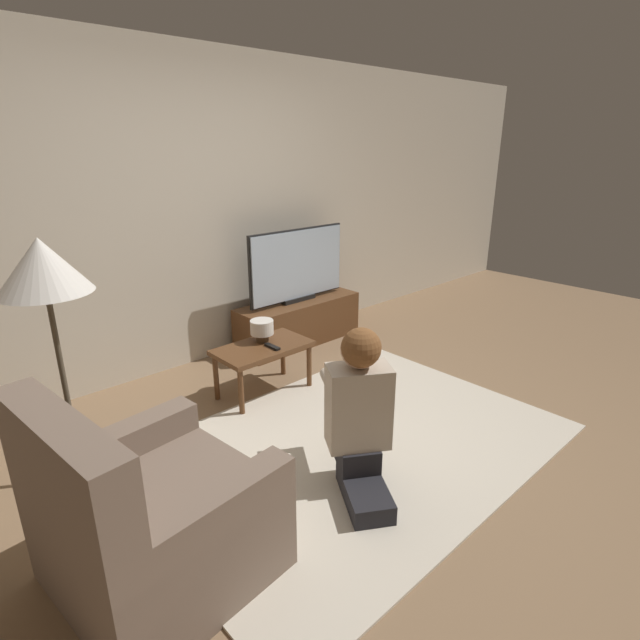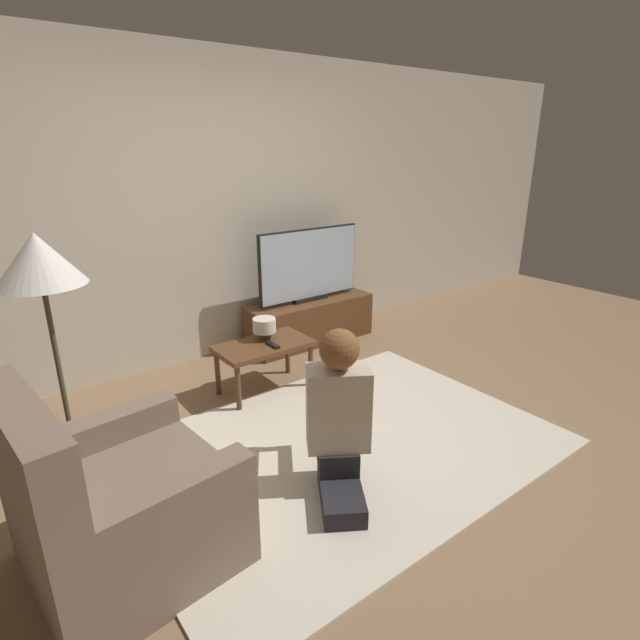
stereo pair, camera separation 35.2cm
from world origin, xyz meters
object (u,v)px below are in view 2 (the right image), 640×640
Objects in this scene: armchair at (119,509)px; person_kneeling at (338,410)px; tv at (309,265)px; floor_lamp at (40,270)px; coffee_table at (264,350)px; table_lamp at (264,327)px.

armchair is 1.00× the size of person_kneeling.
tv is 2.48m from floor_lamp.
floor_lamp is (-2.32, -0.76, 0.44)m from tv.
coffee_table is 0.77× the size of person_kneeling.
tv is 1.16× the size of person_kneeling.
tv is 1.16× the size of armchair.
coffee_table is (-0.90, -0.63, -0.43)m from tv.
floor_lamp is 1.50× the size of armchair.
coffee_table is 0.77× the size of armchair.
tv is 2.26m from person_kneeling.
table_lamp is (0.06, 0.08, 0.16)m from coffee_table.
floor_lamp reaches higher than tv.
tv reaches higher than person_kneeling.
tv is 2.93m from armchair.
coffee_table is 1.79m from armchair.
table_lamp is at bearing 54.12° from coffee_table.
floor_lamp is 7.87× the size of table_lamp.
floor_lamp is at bearing -5.30° from armchair.
tv is at bearing 35.27° from coffee_table.
floor_lamp is 1.50× the size of person_kneeling.
floor_lamp is at bearing -174.97° from coffee_table.
tv is 6.10× the size of table_lamp.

